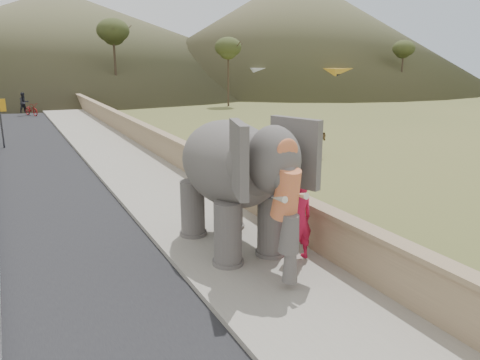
{
  "coord_description": "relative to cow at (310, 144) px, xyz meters",
  "views": [
    {
      "loc": [
        -4.39,
        -9.34,
        4.41
      ],
      "look_at": [
        0.2,
        -0.29,
        1.7
      ],
      "focal_mm": 35.0,
      "sensor_mm": 36.0,
      "label": 1
    }
  ],
  "objects": [
    {
      "name": "ground",
      "position": [
        -7.75,
        -7.63,
        -0.58
      ],
      "size": [
        160.0,
        160.0,
        0.0
      ],
      "primitive_type": "plane",
      "color": "olive",
      "rests_on": "ground"
    },
    {
      "name": "walkway",
      "position": [
        -7.75,
        2.37,
        -0.51
      ],
      "size": [
        3.0,
        120.0,
        0.15
      ],
      "primitive_type": "cube",
      "color": "#9E9687",
      "rests_on": "ground"
    },
    {
      "name": "parapet",
      "position": [
        -6.1,
        2.37,
        -0.03
      ],
      "size": [
        0.3,
        120.0,
        1.1
      ],
      "primitive_type": "cube",
      "color": "tan",
      "rests_on": "ground"
    },
    {
      "name": "signboard",
      "position": [
        -12.25,
        8.34,
        1.06
      ],
      "size": [
        0.6,
        0.08,
        2.4
      ],
      "color": "#2D2D33",
      "rests_on": "ground"
    },
    {
      "name": "cow",
      "position": [
        0.0,
        0.0,
        0.0
      ],
      "size": [
        1.45,
        1.38,
        1.16
      ],
      "primitive_type": "imported",
      "rotation": [
        0.0,
        0.0,
        0.85
      ],
      "color": "brown",
      "rests_on": "ground"
    },
    {
      "name": "distant_car",
      "position": [
        12.81,
        27.48,
        0.14
      ],
      "size": [
        4.23,
        1.72,
        1.44
      ],
      "primitive_type": "imported",
      "rotation": [
        0.0,
        0.0,
        1.57
      ],
      "color": "silver",
      "rests_on": "ground"
    },
    {
      "name": "bus_white",
      "position": [
        17.64,
        28.25,
        0.97
      ],
      "size": [
        11.2,
        3.62,
        3.1
      ],
      "primitive_type": "cube",
      "rotation": [
        0.0,
        0.0,
        1.47
      ],
      "color": "silver",
      "rests_on": "ground"
    },
    {
      "name": "bus_orange",
      "position": [
        24.0,
        24.62,
        0.97
      ],
      "size": [
        11.27,
        4.45,
        3.1
      ],
      "primitive_type": "cube",
      "rotation": [
        0.0,
        0.0,
        1.75
      ],
      "color": "gold",
      "rests_on": "ground"
    },
    {
      "name": "hill_right",
      "position": [
        28.25,
        44.37,
        7.42
      ],
      "size": [
        56.0,
        56.0,
        16.0
      ],
      "primitive_type": "cone",
      "color": "brown",
      "rests_on": "ground"
    },
    {
      "name": "hill_far",
      "position": [
        -2.75,
        62.37,
        6.42
      ],
      "size": [
        80.0,
        80.0,
        14.0
      ],
      "primitive_type": "cone",
      "color": "brown",
      "rests_on": "ground"
    },
    {
      "name": "elephant_and_man",
      "position": [
        -7.73,
        -7.82,
        1.08
      ],
      "size": [
        2.38,
        4.24,
        3.04
      ],
      "color": "#66605C",
      "rests_on": "ground"
    },
    {
      "name": "motorcyclist",
      "position": [
        -10.33,
        21.69,
        0.09
      ],
      "size": [
        1.53,
        1.86,
        1.75
      ],
      "color": "maroon",
      "rests_on": "ground"
    },
    {
      "name": "trees",
      "position": [
        -10.23,
        21.32,
        3.66
      ],
      "size": [
        48.01,
        44.29,
        9.79
      ],
      "color": "#473828",
      "rests_on": "ground"
    }
  ]
}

